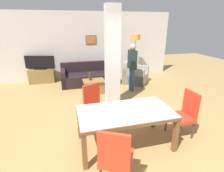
{
  "coord_description": "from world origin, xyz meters",
  "views": [
    {
      "loc": [
        -0.98,
        -2.7,
        2.25
      ],
      "look_at": [
        0.0,
        0.96,
        0.88
      ],
      "focal_mm": 28.0,
      "sensor_mm": 36.0,
      "label": 1
    }
  ],
  "objects_px": {
    "dining_chair_far_left": "(95,104)",
    "tv_screen": "(40,63)",
    "bottle": "(90,77)",
    "floor_lamp": "(135,41)",
    "standing_person": "(132,64)",
    "coffee_table": "(94,86)",
    "dining_chair_near_left": "(115,156)",
    "sofa": "(89,76)",
    "tv_stand": "(42,76)",
    "dining_table": "(125,118)",
    "dining_chair_head_right": "(184,113)",
    "armchair": "(134,76)"
  },
  "relations": [
    {
      "from": "tv_screen",
      "to": "floor_lamp",
      "type": "height_order",
      "value": "floor_lamp"
    },
    {
      "from": "dining_table",
      "to": "bottle",
      "type": "xyz_separation_m",
      "value": [
        -0.25,
        2.85,
        -0.04
      ]
    },
    {
      "from": "tv_screen",
      "to": "standing_person",
      "type": "bearing_deg",
      "value": 166.63
    },
    {
      "from": "dining_chair_far_left",
      "to": "sofa",
      "type": "height_order",
      "value": "dining_chair_far_left"
    },
    {
      "from": "sofa",
      "to": "standing_person",
      "type": "bearing_deg",
      "value": 139.99
    },
    {
      "from": "tv_stand",
      "to": "dining_chair_far_left",
      "type": "bearing_deg",
      "value": -66.87
    },
    {
      "from": "armchair",
      "to": "standing_person",
      "type": "relative_size",
      "value": 0.73
    },
    {
      "from": "bottle",
      "to": "tv_screen",
      "type": "distance_m",
      "value": 2.35
    },
    {
      "from": "dining_chair_head_right",
      "to": "bottle",
      "type": "height_order",
      "value": "dining_chair_head_right"
    },
    {
      "from": "dining_chair_far_left",
      "to": "dining_chair_near_left",
      "type": "distance_m",
      "value": 1.7
    },
    {
      "from": "dining_chair_near_left",
      "to": "coffee_table",
      "type": "distance_m",
      "value": 3.67
    },
    {
      "from": "tv_stand",
      "to": "bottle",
      "type": "bearing_deg",
      "value": -42.88
    },
    {
      "from": "armchair",
      "to": "tv_stand",
      "type": "distance_m",
      "value": 3.68
    },
    {
      "from": "dining_table",
      "to": "standing_person",
      "type": "distance_m",
      "value": 3.0
    },
    {
      "from": "armchair",
      "to": "dining_table",
      "type": "bearing_deg",
      "value": 13.18
    },
    {
      "from": "dining_table",
      "to": "bottle",
      "type": "distance_m",
      "value": 2.86
    },
    {
      "from": "armchair",
      "to": "tv_screen",
      "type": "xyz_separation_m",
      "value": [
        -3.55,
        0.98,
        0.51
      ]
    },
    {
      "from": "armchair",
      "to": "standing_person",
      "type": "xyz_separation_m",
      "value": [
        -0.41,
        -0.72,
        0.63
      ]
    },
    {
      "from": "sofa",
      "to": "bottle",
      "type": "xyz_separation_m",
      "value": [
        -0.1,
        -1.0,
        0.27
      ]
    },
    {
      "from": "dining_chair_near_left",
      "to": "armchair",
      "type": "bearing_deg",
      "value": 92.18
    },
    {
      "from": "coffee_table",
      "to": "dining_chair_head_right",
      "type": "bearing_deg",
      "value": -63.13
    },
    {
      "from": "standing_person",
      "to": "floor_lamp",
      "type": "bearing_deg",
      "value": -21.91
    },
    {
      "from": "dining_chair_head_right",
      "to": "coffee_table",
      "type": "bearing_deg",
      "value": 26.87
    },
    {
      "from": "floor_lamp",
      "to": "standing_person",
      "type": "relative_size",
      "value": 1.13
    },
    {
      "from": "dining_chair_head_right",
      "to": "floor_lamp",
      "type": "distance_m",
      "value": 4.25
    },
    {
      "from": "tv_screen",
      "to": "bottle",
      "type": "bearing_deg",
      "value": 152.19
    },
    {
      "from": "dining_chair_head_right",
      "to": "coffee_table",
      "type": "xyz_separation_m",
      "value": [
        -1.43,
        2.82,
        -0.28
      ]
    },
    {
      "from": "bottle",
      "to": "tv_stand",
      "type": "height_order",
      "value": "bottle"
    },
    {
      "from": "dining_table",
      "to": "armchair",
      "type": "bearing_deg",
      "value": 65.32
    },
    {
      "from": "dining_table",
      "to": "coffee_table",
      "type": "relative_size",
      "value": 2.44
    },
    {
      "from": "bottle",
      "to": "floor_lamp",
      "type": "relative_size",
      "value": 0.14
    },
    {
      "from": "dining_chair_near_left",
      "to": "dining_chair_head_right",
      "type": "height_order",
      "value": "same"
    },
    {
      "from": "armchair",
      "to": "tv_screen",
      "type": "relative_size",
      "value": 1.06
    },
    {
      "from": "dining_chair_far_left",
      "to": "tv_screen",
      "type": "xyz_separation_m",
      "value": [
        -1.53,
        3.57,
        0.29
      ]
    },
    {
      "from": "tv_stand",
      "to": "floor_lamp",
      "type": "xyz_separation_m",
      "value": [
        3.78,
        -0.36,
        1.28
      ]
    },
    {
      "from": "dining_table",
      "to": "dining_chair_head_right",
      "type": "relative_size",
      "value": 1.81
    },
    {
      "from": "bottle",
      "to": "tv_screen",
      "type": "bearing_deg",
      "value": 137.12
    },
    {
      "from": "sofa",
      "to": "coffee_table",
      "type": "xyz_separation_m",
      "value": [
        0.01,
        -1.04,
        -0.05
      ]
    },
    {
      "from": "dining_table",
      "to": "standing_person",
      "type": "xyz_separation_m",
      "value": [
        1.19,
        2.74,
        0.34
      ]
    },
    {
      "from": "dining_chair_far_left",
      "to": "dining_chair_head_right",
      "type": "xyz_separation_m",
      "value": [
        1.72,
        -0.87,
        0.0
      ]
    },
    {
      "from": "dining_chair_far_left",
      "to": "floor_lamp",
      "type": "bearing_deg",
      "value": -151.34
    },
    {
      "from": "dining_table",
      "to": "armchair",
      "type": "relative_size",
      "value": 1.48
    },
    {
      "from": "tv_screen",
      "to": "armchair",
      "type": "bearing_deg",
      "value": 179.67
    },
    {
      "from": "standing_person",
      "to": "coffee_table",
      "type": "bearing_deg",
      "value": 90.0
    },
    {
      "from": "dining_chair_far_left",
      "to": "standing_person",
      "type": "xyz_separation_m",
      "value": [
        1.62,
        1.87,
        0.42
      ]
    },
    {
      "from": "dining_chair_near_left",
      "to": "tv_stand",
      "type": "bearing_deg",
      "value": 133.53
    },
    {
      "from": "bottle",
      "to": "coffee_table",
      "type": "bearing_deg",
      "value": -17.9
    },
    {
      "from": "armchair",
      "to": "bottle",
      "type": "distance_m",
      "value": 1.95
    },
    {
      "from": "dining_chair_head_right",
      "to": "floor_lamp",
      "type": "relative_size",
      "value": 0.53
    },
    {
      "from": "tv_stand",
      "to": "standing_person",
      "type": "bearing_deg",
      "value": -28.44
    }
  ]
}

